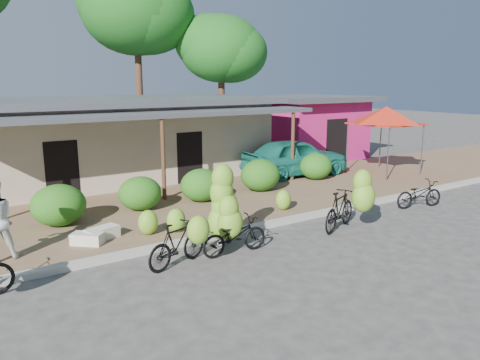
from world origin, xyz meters
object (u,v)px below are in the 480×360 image
(tree_near_right, at_px, (217,47))
(sack_far, at_px, (87,239))
(red_canopy, at_px, (386,115))
(vendor, at_px, (223,211))
(bike_right, at_px, (347,204))
(teal_van, at_px, (295,157))
(tree_center_right, at_px, (132,9))
(bike_far_right, at_px, (419,194))
(bike_left, at_px, (180,242))
(sack_near, at_px, (102,233))
(bike_center, at_px, (228,218))

(tree_near_right, distance_m, sack_far, 16.75)
(tree_near_right, xyz_separation_m, sack_far, (-10.78, -11.54, -5.59))
(red_canopy, bearing_deg, vendor, -161.40)
(tree_near_right, relative_size, sack_far, 10.13)
(bike_right, height_order, vendor, bike_right)
(teal_van, bearing_deg, red_canopy, -111.70)
(tree_center_right, bearing_deg, bike_far_right, -78.24)
(red_canopy, xyz_separation_m, bike_far_right, (-3.24, -4.11, -2.17))
(bike_left, bearing_deg, tree_near_right, -51.76)
(bike_left, distance_m, bike_right, 4.93)
(sack_far, height_order, teal_van, teal_van)
(red_canopy, bearing_deg, bike_left, -160.42)
(bike_far_right, bearing_deg, sack_near, 90.83)
(vendor, distance_m, teal_van, 8.60)
(bike_center, bearing_deg, sack_far, 56.92)
(bike_center, height_order, sack_far, bike_center)
(bike_left, height_order, bike_right, bike_right)
(sack_near, height_order, sack_far, sack_near)
(bike_center, height_order, teal_van, bike_center)
(red_canopy, xyz_separation_m, sack_near, (-12.86, -1.77, -2.34))
(bike_far_right, bearing_deg, tree_near_right, 11.38)
(bike_far_right, bearing_deg, teal_van, 16.91)
(red_canopy, height_order, sack_far, red_canopy)
(sack_far, relative_size, teal_van, 0.16)
(red_canopy, height_order, bike_far_right, red_canopy)
(tree_center_right, relative_size, tree_near_right, 1.31)
(red_canopy, xyz_separation_m, bike_center, (-10.48, -3.96, -1.80))
(red_canopy, height_order, sack_near, red_canopy)
(bike_right, relative_size, teal_van, 0.41)
(sack_near, bearing_deg, teal_van, 20.60)
(tree_center_right, height_order, teal_van, tree_center_right)
(tree_center_right, relative_size, bike_right, 5.21)
(tree_center_right, xyz_separation_m, teal_van, (3.01, -9.83, -6.82))
(tree_near_right, xyz_separation_m, bike_left, (-9.40, -13.82, -5.28))
(tree_center_right, distance_m, bike_right, 17.52)
(red_canopy, relative_size, bike_right, 1.84)
(tree_center_right, bearing_deg, sack_near, -115.46)
(tree_center_right, bearing_deg, bike_center, -104.35)
(bike_center, height_order, bike_right, bike_center)
(tree_near_right, distance_m, sack_near, 16.35)
(red_canopy, relative_size, bike_center, 1.68)
(bike_far_right, bearing_deg, bike_right, 110.13)
(red_canopy, distance_m, bike_left, 12.80)
(red_canopy, bearing_deg, bike_right, -147.32)
(bike_left, bearing_deg, bike_center, -96.47)
(sack_far, bearing_deg, teal_van, 20.73)
(vendor, bearing_deg, bike_right, 131.92)
(tree_near_right, relative_size, teal_van, 1.64)
(tree_center_right, height_order, bike_right, tree_center_right)
(bike_far_right, height_order, teal_van, teal_van)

